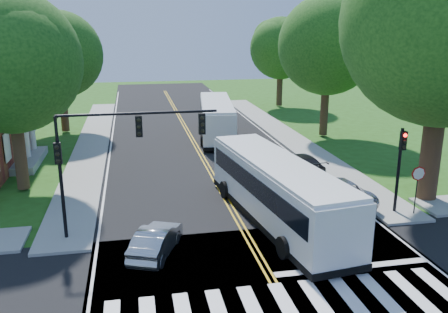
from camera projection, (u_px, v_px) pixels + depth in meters
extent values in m
plane|color=#244C13|center=(282.00, 298.00, 17.06)|extent=(140.00, 140.00, 0.00)
cube|color=black|center=(205.00, 162.00, 34.08)|extent=(14.00, 96.00, 0.01)
cube|color=black|center=(282.00, 298.00, 17.06)|extent=(60.00, 12.00, 0.01)
cube|color=gold|center=(197.00, 148.00, 37.86)|extent=(0.36, 70.00, 0.01)
cube|color=silver|center=(110.00, 152.00, 36.59)|extent=(0.12, 70.00, 0.01)
cube|color=silver|center=(279.00, 144.00, 39.12)|extent=(0.12, 70.00, 0.01)
cube|color=silver|center=(286.00, 305.00, 16.58)|extent=(12.60, 3.00, 0.01)
cube|color=silver|center=(352.00, 267.00, 19.22)|extent=(6.60, 0.40, 0.01)
cube|color=gray|center=(93.00, 143.00, 39.13)|extent=(2.60, 40.00, 0.15)
cube|color=gray|center=(285.00, 135.00, 42.22)|extent=(2.60, 40.00, 0.15)
cylinder|color=#382516|center=(432.00, 146.00, 25.82)|extent=(1.10, 1.10, 6.00)
sphere|color=#377121|center=(447.00, 22.00, 24.08)|extent=(10.80, 10.80, 10.80)
cylinder|color=#382516|center=(19.00, 149.00, 27.48)|extent=(0.70, 0.70, 4.80)
sphere|color=#377121|center=(9.00, 62.00, 26.14)|extent=(8.00, 8.00, 8.00)
cylinder|color=#382516|center=(64.00, 107.00, 42.75)|extent=(0.70, 0.70, 4.40)
sphere|color=#377121|center=(59.00, 54.00, 41.50)|extent=(7.60, 7.60, 7.60)
cylinder|color=#382516|center=(324.00, 107.00, 41.18)|extent=(0.70, 0.70, 5.00)
sphere|color=#377121|center=(328.00, 45.00, 39.78)|extent=(8.40, 8.40, 8.40)
cylinder|color=#382516|center=(280.00, 87.00, 56.57)|extent=(0.70, 0.70, 4.40)
sphere|color=#377121|center=(281.00, 48.00, 55.36)|extent=(7.20, 7.20, 7.20)
cube|color=silver|center=(21.00, 102.00, 32.49)|extent=(1.40, 6.00, 0.45)
cube|color=gray|center=(28.00, 160.00, 33.60)|extent=(1.80, 6.00, 0.50)
cylinder|color=silver|center=(18.00, 142.00, 31.02)|extent=(0.50, 0.50, 4.20)
cylinder|color=silver|center=(25.00, 135.00, 33.10)|extent=(0.50, 0.50, 4.20)
cylinder|color=silver|center=(31.00, 128.00, 35.18)|extent=(0.50, 0.50, 4.20)
cylinder|color=black|center=(62.00, 189.00, 21.03)|extent=(0.16, 0.16, 4.60)
cube|color=black|center=(58.00, 153.00, 20.43)|extent=(0.30, 0.22, 0.95)
sphere|color=black|center=(57.00, 147.00, 20.22)|extent=(0.18, 0.18, 0.18)
cylinder|color=black|center=(138.00, 113.00, 20.79)|extent=(7.00, 0.12, 0.12)
cube|color=black|center=(139.00, 126.00, 20.80)|extent=(0.30, 0.22, 0.95)
cube|color=black|center=(202.00, 124.00, 21.32)|extent=(0.30, 0.22, 0.95)
cylinder|color=black|center=(398.00, 170.00, 24.10)|extent=(0.16, 0.16, 4.40)
cube|color=black|center=(403.00, 141.00, 23.53)|extent=(0.30, 0.22, 0.95)
sphere|color=#FF0A05|center=(405.00, 135.00, 23.32)|extent=(0.18, 0.18, 0.18)
cylinder|color=black|center=(416.00, 193.00, 24.07)|extent=(0.06, 0.06, 2.20)
cylinder|color=#A50A07|center=(419.00, 174.00, 23.76)|extent=(0.76, 0.04, 0.76)
cube|color=silver|center=(277.00, 191.00, 23.29)|extent=(4.18, 12.28, 2.81)
cube|color=black|center=(277.00, 182.00, 23.15)|extent=(4.13, 11.46, 0.97)
cube|color=black|center=(235.00, 154.00, 28.73)|extent=(2.49, 0.43, 1.63)
cube|color=orange|center=(235.00, 139.00, 28.49)|extent=(1.73, 0.33, 0.33)
cube|color=black|center=(276.00, 215.00, 23.62)|extent=(4.24, 12.39, 0.31)
cube|color=silver|center=(277.00, 163.00, 22.90)|extent=(4.08, 11.92, 0.22)
cylinder|color=black|center=(268.00, 185.00, 27.62)|extent=(0.45, 1.01, 0.98)
cylinder|color=black|center=(225.00, 190.00, 26.80)|extent=(0.45, 1.01, 0.98)
cylinder|color=black|center=(339.00, 239.00, 20.64)|extent=(0.45, 1.01, 0.98)
cylinder|color=black|center=(284.00, 248.00, 19.82)|extent=(0.45, 1.01, 0.98)
cube|color=silver|center=(216.00, 119.00, 41.59)|extent=(4.10, 12.10, 2.77)
cube|color=black|center=(216.00, 113.00, 41.45)|extent=(4.06, 11.29, 0.96)
cube|color=black|center=(214.00, 104.00, 47.25)|extent=(2.45, 0.42, 1.61)
cube|color=orange|center=(214.00, 95.00, 47.00)|extent=(1.71, 0.32, 0.32)
cube|color=black|center=(216.00, 132.00, 41.91)|extent=(4.16, 12.21, 0.30)
cube|color=silver|center=(216.00, 102.00, 41.20)|extent=(4.00, 11.74, 0.22)
cylinder|color=black|center=(228.00, 122.00, 45.72)|extent=(0.45, 1.00, 0.97)
cylinder|color=black|center=(201.00, 122.00, 45.57)|extent=(0.45, 1.00, 0.97)
cylinder|color=black|center=(235.00, 140.00, 38.47)|extent=(0.45, 1.00, 0.97)
cylinder|color=black|center=(202.00, 140.00, 38.31)|extent=(0.45, 1.00, 0.97)
imported|color=#A5A8AC|center=(156.00, 240.00, 20.17)|extent=(2.64, 4.04, 1.26)
imported|color=#A9ABB0|center=(334.00, 190.00, 26.01)|extent=(3.40, 5.55, 1.44)
imported|color=black|center=(299.00, 164.00, 31.26)|extent=(2.62, 4.82, 1.33)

